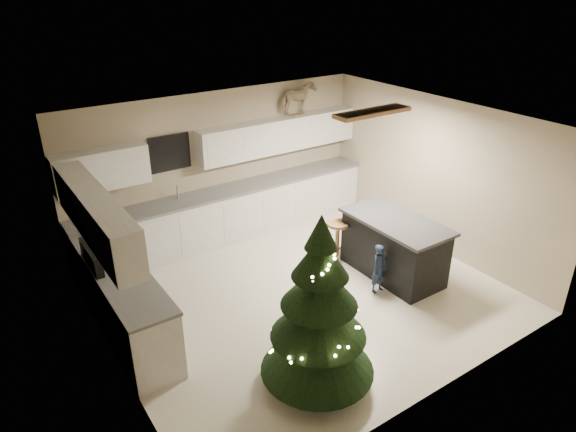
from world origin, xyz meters
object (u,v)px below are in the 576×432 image
at_px(christmas_tree, 319,319).
at_px(rocking_horse, 298,98).
at_px(bar_stool, 338,232).
at_px(toddler, 379,269).
at_px(island, 394,247).

distance_m(christmas_tree, rocking_horse, 4.85).
xyz_separation_m(bar_stool, christmas_tree, (-1.97, -2.05, 0.36)).
relative_size(christmas_tree, toddler, 2.82).
relative_size(bar_stool, rocking_horse, 1.02).
bearing_deg(island, toddler, -155.10).
height_order(island, christmas_tree, christmas_tree).
relative_size(island, christmas_tree, 0.78).
height_order(bar_stool, rocking_horse, rocking_horse).
distance_m(bar_stool, rocking_horse, 2.63).
relative_size(island, bar_stool, 2.39).
xyz_separation_m(bar_stool, toddler, (-0.05, -1.05, -0.15)).
distance_m(island, bar_stool, 0.93).
bearing_deg(bar_stool, rocking_horse, 74.86).
bearing_deg(toddler, christmas_tree, -157.72).
bearing_deg(christmas_tree, toddler, 27.68).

